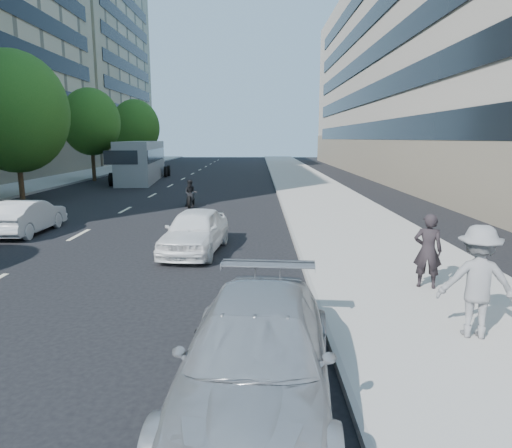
{
  "coord_description": "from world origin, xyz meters",
  "views": [
    {
      "loc": [
        0.2,
        -8.61,
        3.54
      ],
      "look_at": [
        0.14,
        3.37,
        1.29
      ],
      "focal_mm": 32.0,
      "sensor_mm": 36.0,
      "label": 1
    }
  ],
  "objects_px": {
    "motorcycle": "(191,195)",
    "jogger": "(477,281)",
    "white_sedan_mid": "(27,217)",
    "parked_sedan": "(257,356)",
    "white_sedan_near": "(195,231)",
    "bus": "(142,161)",
    "pedestrian_woman": "(428,251)"
  },
  "relations": [
    {
      "from": "parked_sedan",
      "to": "white_sedan_near",
      "type": "bearing_deg",
      "value": 108.06
    },
    {
      "from": "pedestrian_woman",
      "to": "white_sedan_mid",
      "type": "bearing_deg",
      "value": -10.89
    },
    {
      "from": "white_sedan_near",
      "to": "motorcycle",
      "type": "bearing_deg",
      "value": 105.39
    },
    {
      "from": "parked_sedan",
      "to": "jogger",
      "type": "bearing_deg",
      "value": 31.58
    },
    {
      "from": "pedestrian_woman",
      "to": "parked_sedan",
      "type": "relative_size",
      "value": 0.35
    },
    {
      "from": "parked_sedan",
      "to": "motorcycle",
      "type": "bearing_deg",
      "value": 105.88
    },
    {
      "from": "white_sedan_mid",
      "to": "bus",
      "type": "bearing_deg",
      "value": -86.32
    },
    {
      "from": "white_sedan_near",
      "to": "bus",
      "type": "relative_size",
      "value": 0.33
    },
    {
      "from": "pedestrian_woman",
      "to": "white_sedan_mid",
      "type": "height_order",
      "value": "pedestrian_woman"
    },
    {
      "from": "jogger",
      "to": "motorcycle",
      "type": "xyz_separation_m",
      "value": [
        -7.3,
        16.33,
        -0.5
      ]
    },
    {
      "from": "jogger",
      "to": "pedestrian_woman",
      "type": "height_order",
      "value": "jogger"
    },
    {
      "from": "white_sedan_mid",
      "to": "bus",
      "type": "height_order",
      "value": "bus"
    },
    {
      "from": "jogger",
      "to": "white_sedan_mid",
      "type": "relative_size",
      "value": 0.5
    },
    {
      "from": "white_sedan_near",
      "to": "motorcycle",
      "type": "xyz_separation_m",
      "value": [
        -1.56,
        9.79,
        -0.05
      ]
    },
    {
      "from": "motorcycle",
      "to": "white_sedan_near",
      "type": "bearing_deg",
      "value": -84.16
    },
    {
      "from": "parked_sedan",
      "to": "bus",
      "type": "distance_m",
      "value": 34.72
    },
    {
      "from": "jogger",
      "to": "parked_sedan",
      "type": "relative_size",
      "value": 0.4
    },
    {
      "from": "parked_sedan",
      "to": "bus",
      "type": "bearing_deg",
      "value": 111.38
    },
    {
      "from": "jogger",
      "to": "parked_sedan",
      "type": "xyz_separation_m",
      "value": [
        -3.77,
        -1.9,
        -0.42
      ]
    },
    {
      "from": "pedestrian_woman",
      "to": "parked_sedan",
      "type": "height_order",
      "value": "pedestrian_woman"
    },
    {
      "from": "jogger",
      "to": "pedestrian_woman",
      "type": "relative_size",
      "value": 1.14
    },
    {
      "from": "white_sedan_mid",
      "to": "motorcycle",
      "type": "xyz_separation_m",
      "value": [
        5.18,
        6.93,
        -0.01
      ]
    },
    {
      "from": "pedestrian_woman",
      "to": "bus",
      "type": "height_order",
      "value": "bus"
    },
    {
      "from": "jogger",
      "to": "bus",
      "type": "relative_size",
      "value": 0.16
    },
    {
      "from": "white_sedan_near",
      "to": "bus",
      "type": "bearing_deg",
      "value": 113.9
    },
    {
      "from": "motorcycle",
      "to": "jogger",
      "type": "bearing_deg",
      "value": -69.11
    },
    {
      "from": "jogger",
      "to": "pedestrian_woman",
      "type": "distance_m",
      "value": 2.65
    },
    {
      "from": "parked_sedan",
      "to": "pedestrian_woman",
      "type": "bearing_deg",
      "value": 54.23
    },
    {
      "from": "jogger",
      "to": "white_sedan_near",
      "type": "distance_m",
      "value": 8.71
    },
    {
      "from": "white_sedan_mid",
      "to": "motorcycle",
      "type": "relative_size",
      "value": 1.91
    },
    {
      "from": "motorcycle",
      "to": "bus",
      "type": "height_order",
      "value": "bus"
    },
    {
      "from": "motorcycle",
      "to": "parked_sedan",
      "type": "bearing_deg",
      "value": -82.25
    }
  ]
}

